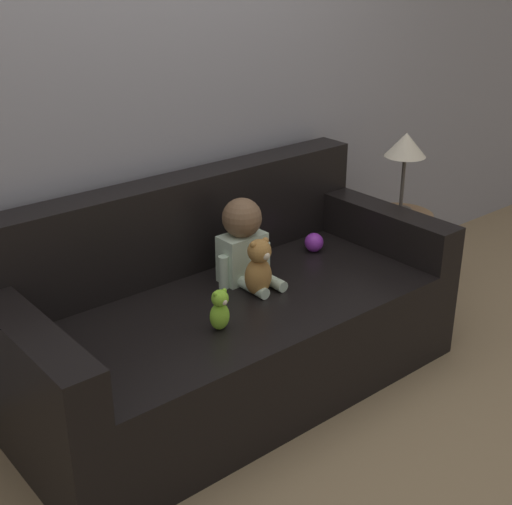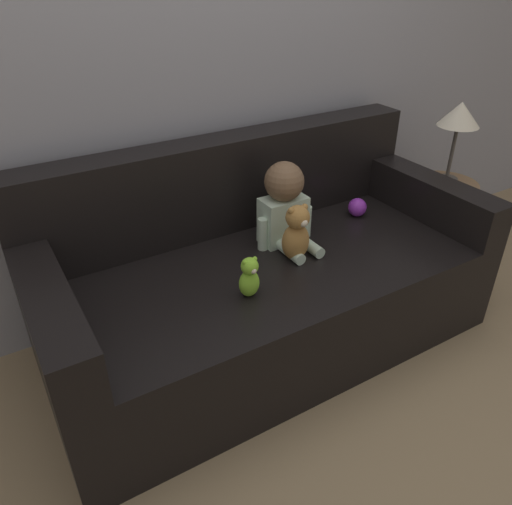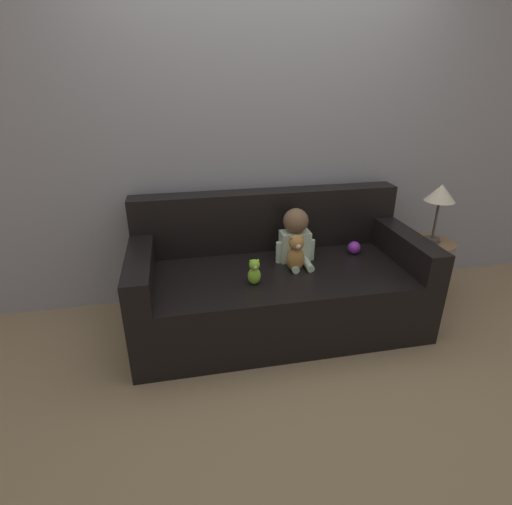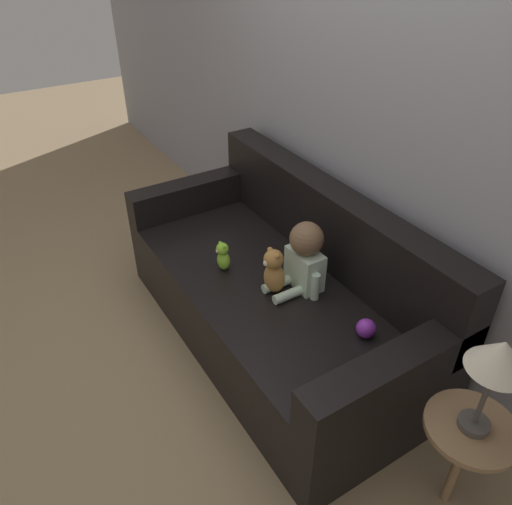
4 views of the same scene
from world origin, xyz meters
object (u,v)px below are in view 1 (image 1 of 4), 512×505
(plush_toy_side, at_px, (220,310))
(toy_ball, at_px, (314,242))
(person_baby, at_px, (244,242))
(teddy_bear_brown, at_px, (259,268))
(couch, at_px, (225,320))
(side_table, at_px, (403,179))

(plush_toy_side, distance_m, toy_ball, 0.89)
(person_baby, relative_size, teddy_bear_brown, 1.48)
(plush_toy_side, relative_size, toy_ball, 1.85)
(couch, relative_size, person_baby, 5.17)
(couch, height_order, toy_ball, couch)
(person_baby, bearing_deg, toy_ball, 3.56)
(person_baby, bearing_deg, couch, -163.76)
(teddy_bear_brown, xyz_separation_m, toy_ball, (0.52, 0.19, -0.08))
(teddy_bear_brown, xyz_separation_m, side_table, (1.15, 0.16, 0.12))
(side_table, bearing_deg, person_baby, -179.70)
(person_baby, height_order, teddy_bear_brown, person_baby)
(couch, distance_m, person_baby, 0.36)
(teddy_bear_brown, bearing_deg, couch, 131.61)
(person_baby, xyz_separation_m, side_table, (1.11, 0.01, 0.07))
(teddy_bear_brown, relative_size, toy_ball, 2.78)
(person_baby, bearing_deg, side_table, 0.30)
(toy_ball, xyz_separation_m, side_table, (0.63, -0.02, 0.21))
(person_baby, distance_m, toy_ball, 0.50)
(couch, distance_m, plush_toy_side, 0.40)
(person_baby, relative_size, toy_ball, 4.11)
(couch, height_order, person_baby, couch)
(couch, relative_size, plush_toy_side, 11.48)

